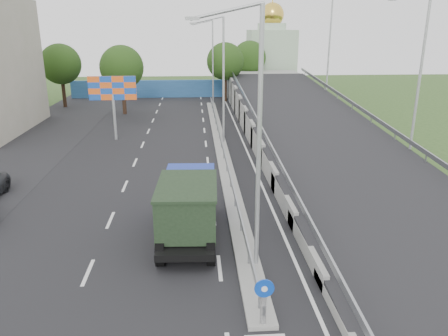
{
  "coord_description": "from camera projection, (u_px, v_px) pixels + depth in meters",
  "views": [
    {
      "loc": [
        -2.08,
        -9.71,
        9.42
      ],
      "look_at": [
        -0.57,
        12.55,
        2.2
      ],
      "focal_mm": 35.0,
      "sensor_mm": 36.0,
      "label": 1
    }
  ],
  "objects": [
    {
      "name": "road_surface",
      "position": [
        183.0,
        166.0,
        31.04
      ],
      "size": [
        26.0,
        90.0,
        0.04
      ],
      "primitive_type": "cube",
      "color": "black",
      "rests_on": "ground"
    },
    {
      "name": "median",
      "position": [
        221.0,
        149.0,
        35.0
      ],
      "size": [
        1.0,
        44.0,
        0.2
      ],
      "primitive_type": "cube",
      "color": "gray",
      "rests_on": "ground"
    },
    {
      "name": "overpass_ramp",
      "position": [
        315.0,
        127.0,
        34.97
      ],
      "size": [
        10.0,
        50.0,
        3.5
      ],
      "color": "gray",
      "rests_on": "ground"
    },
    {
      "name": "median_guardrail",
      "position": [
        221.0,
        141.0,
        34.8
      ],
      "size": [
        0.09,
        44.0,
        0.71
      ],
      "color": "gray",
      "rests_on": "median"
    },
    {
      "name": "sign_bollard",
      "position": [
        264.0,
        301.0,
        14.0
      ],
      "size": [
        0.64,
        0.23,
        1.67
      ],
      "color": "black",
      "rests_on": "median"
    },
    {
      "name": "lamp_post_near",
      "position": [
        254.0,
        129.0,
        16.16
      ],
      "size": [
        2.74,
        0.18,
        10.08
      ],
      "color": "#B2B5B7",
      "rests_on": "median"
    },
    {
      "name": "lamp_post_mid",
      "position": [
        221.0,
        74.0,
        35.15
      ],
      "size": [
        2.74,
        0.18,
        10.08
      ],
      "color": "#B2B5B7",
      "rests_on": "median"
    },
    {
      "name": "lamp_post_far",
      "position": [
        211.0,
        58.0,
        54.13
      ],
      "size": [
        2.74,
        0.18,
        10.08
      ],
      "color": "#B2B5B7",
      "rests_on": "median"
    },
    {
      "name": "blue_wall",
      "position": [
        181.0,
        89.0,
        60.98
      ],
      "size": [
        30.0,
        0.5,
        2.4
      ],
      "primitive_type": "cube",
      "color": "#245386",
      "rests_on": "ground"
    },
    {
      "name": "church",
      "position": [
        271.0,
        55.0,
        68.21
      ],
      "size": [
        7.0,
        7.0,
        13.8
      ],
      "color": "#B2CCAD",
      "rests_on": "ground"
    },
    {
      "name": "billboard",
      "position": [
        113.0,
        92.0,
        36.96
      ],
      "size": [
        4.0,
        0.24,
        5.5
      ],
      "color": "#B2B5B7",
      "rests_on": "ground"
    },
    {
      "name": "tree_left_mid",
      "position": [
        122.0,
        67.0,
        47.98
      ],
      "size": [
        4.8,
        4.8,
        7.6
      ],
      "color": "black",
      "rests_on": "ground"
    },
    {
      "name": "tree_median_far",
      "position": [
        225.0,
        61.0,
        56.35
      ],
      "size": [
        4.8,
        4.8,
        7.6
      ],
      "color": "black",
      "rests_on": "ground"
    },
    {
      "name": "tree_left_far",
      "position": [
        61.0,
        64.0,
        52.21
      ],
      "size": [
        4.8,
        4.8,
        7.6
      ],
      "color": "black",
      "rests_on": "ground"
    },
    {
      "name": "tree_ramp_far",
      "position": [
        249.0,
        58.0,
        63.25
      ],
      "size": [
        4.8,
        4.8,
        7.6
      ],
      "color": "black",
      "rests_on": "ground"
    },
    {
      "name": "dump_truck",
      "position": [
        189.0,
        204.0,
        20.14
      ],
      "size": [
        2.77,
        6.72,
        2.92
      ],
      "rotation": [
        0.0,
        0.0,
        -0.04
      ],
      "color": "black",
      "rests_on": "ground"
    }
  ]
}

